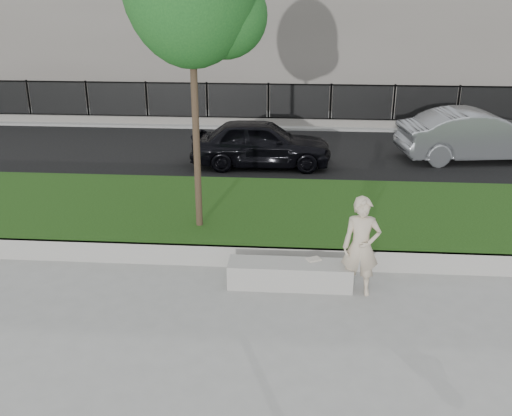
# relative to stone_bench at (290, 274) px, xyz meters

# --- Properties ---
(ground) EXTENTS (90.00, 90.00, 0.00)m
(ground) POSITION_rel_stone_bench_xyz_m (-0.41, -0.40, -0.21)
(ground) COLOR gray
(ground) RESTS_ON ground
(grass_bank) EXTENTS (34.00, 4.00, 0.40)m
(grass_bank) POSITION_rel_stone_bench_xyz_m (-0.41, 2.60, -0.01)
(grass_bank) COLOR black
(grass_bank) RESTS_ON ground
(grass_kerb) EXTENTS (34.00, 0.08, 0.40)m
(grass_kerb) POSITION_rel_stone_bench_xyz_m (-0.41, 0.64, -0.01)
(grass_kerb) COLOR #9C9A92
(grass_kerb) RESTS_ON ground
(street) EXTENTS (34.00, 7.00, 0.04)m
(street) POSITION_rel_stone_bench_xyz_m (-0.41, 8.10, -0.19)
(street) COLOR black
(street) RESTS_ON ground
(far_pavement) EXTENTS (34.00, 3.00, 0.12)m
(far_pavement) POSITION_rel_stone_bench_xyz_m (-0.41, 12.60, -0.15)
(far_pavement) COLOR gray
(far_pavement) RESTS_ON ground
(iron_fence) EXTENTS (32.00, 0.30, 1.50)m
(iron_fence) POSITION_rel_stone_bench_xyz_m (-0.41, 11.60, 0.33)
(iron_fence) COLOR slate
(iron_fence) RESTS_ON far_pavement
(stone_bench) EXTENTS (2.09, 0.52, 0.43)m
(stone_bench) POSITION_rel_stone_bench_xyz_m (0.00, 0.00, 0.00)
(stone_bench) COLOR #9C9A92
(stone_bench) RESTS_ON ground
(man) EXTENTS (0.63, 0.43, 1.68)m
(man) POSITION_rel_stone_bench_xyz_m (1.14, -0.15, 0.63)
(man) COLOR beige
(man) RESTS_ON ground
(book) EXTENTS (0.27, 0.25, 0.03)m
(book) POSITION_rel_stone_bench_xyz_m (0.40, 0.15, 0.23)
(book) COLOR beige
(book) RESTS_ON stone_bench
(car_dark) EXTENTS (3.94, 1.70, 1.32)m
(car_dark) POSITION_rel_stone_bench_xyz_m (-0.95, 6.82, 0.49)
(car_dark) COLOR black
(car_dark) RESTS_ON street
(car_silver) EXTENTS (4.61, 2.18, 1.46)m
(car_silver) POSITION_rel_stone_bench_xyz_m (5.22, 7.89, 0.56)
(car_silver) COLOR gray
(car_silver) RESTS_ON street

